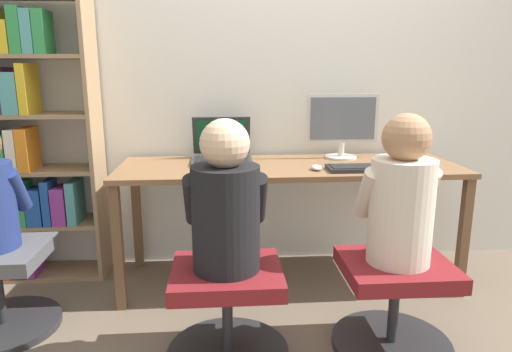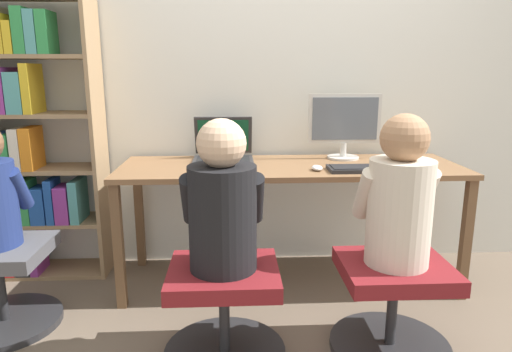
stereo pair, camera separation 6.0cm
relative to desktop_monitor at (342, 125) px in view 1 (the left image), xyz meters
name	(u,v)px [view 1 (the left image)]	position (x,y,z in m)	size (l,w,h in m)	color
ground_plane	(296,305)	(-0.36, -0.50, -0.94)	(14.00, 14.00, 0.00)	brown
wall_back	(282,66)	(-0.36, 0.21, 0.36)	(10.00, 0.05, 2.60)	silver
desk	(289,177)	(-0.36, -0.18, -0.28)	(1.99, 0.64, 0.73)	brown
desktop_monitor	(342,125)	(0.00, 0.00, 0.00)	(0.45, 0.20, 0.40)	beige
laptop	(222,152)	(-0.75, -0.03, -0.15)	(0.36, 0.35, 0.26)	#2D2D30
keyboard	(364,168)	(0.04, -0.36, -0.20)	(0.40, 0.17, 0.03)	#232326
computer_mouse_by_keyboard	(317,168)	(-0.23, -0.33, -0.19)	(0.06, 0.09, 0.03)	silver
office_chair_left	(394,302)	(0.03, -0.92, -0.71)	(0.55, 0.55, 0.43)	#262628
office_chair_right	(227,310)	(-0.74, -0.94, -0.71)	(0.55, 0.55, 0.43)	#262628
person_at_monitor	(402,197)	(0.03, -0.92, -0.21)	(0.34, 0.31, 0.67)	beige
person_at_laptop	(226,204)	(-0.74, -0.93, -0.22)	(0.36, 0.31, 0.65)	black
bookshelf	(23,143)	(-1.93, 0.00, -0.09)	(0.72, 0.29, 1.69)	#997A56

